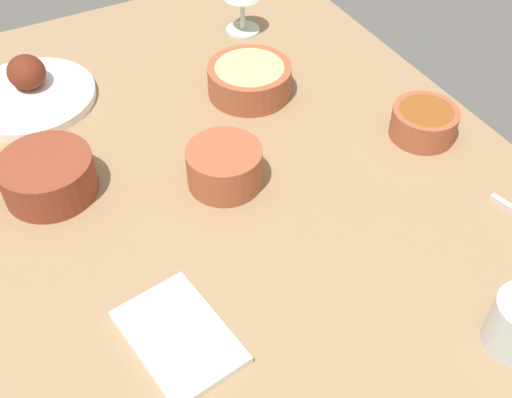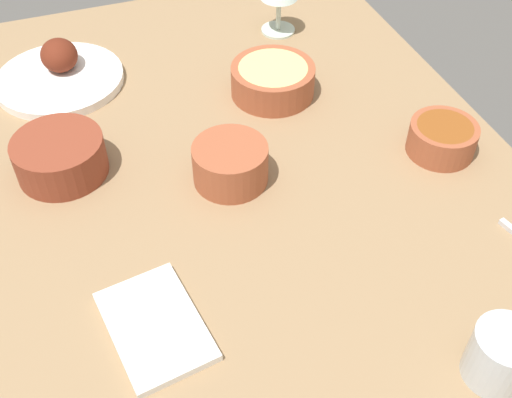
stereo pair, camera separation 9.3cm
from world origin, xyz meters
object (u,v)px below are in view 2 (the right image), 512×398
Objects in this scene: bowl_onions at (60,155)px; bowl_potatoes at (273,79)px; bowl_soup at (442,137)px; water_tumbler at (501,356)px; folded_napkin at (155,326)px; bowl_cream at (230,163)px; plate_near_viewer at (60,73)px.

bowl_potatoes is (8.50, -39.03, -0.39)cm from bowl_onions.
water_tumbler reaches higher than bowl_soup.
bowl_onions is 0.87× the size of folded_napkin.
bowl_cream is 29.26cm from folded_napkin.
bowl_soup is 35.06cm from bowl_cream.
folded_napkin is (-59.63, -3.89, -1.08)cm from plate_near_viewer.
plate_near_viewer is 1.45× the size of folded_napkin.
bowl_cream is at bearing 143.13° from bowl_potatoes.
bowl_onions is at bearing 74.86° from bowl_soup.
bowl_onions is at bearing 173.42° from plate_near_viewer.
plate_near_viewer is 42.49cm from bowl_cream.
plate_near_viewer is at bearing 64.37° from bowl_potatoes.
bowl_onions is 26.84cm from bowl_cream.
bowl_cream is at bearing -149.38° from plate_near_viewer.
bowl_onions is 1.85× the size of water_tumbler.
water_tumbler is at bearing 157.31° from bowl_soup.
water_tumbler reaches higher than plate_near_viewer.
folded_napkin is (-33.83, -6.87, -2.83)cm from bowl_onions.
bowl_onions reaches higher than bowl_potatoes.
bowl_cream is (-10.74, -24.60, 0.05)cm from bowl_onions.
water_tumbler is (-79.47, -40.54, 2.15)cm from plate_near_viewer.
bowl_cream is (-19.24, 14.43, 0.44)cm from bowl_potatoes.
water_tumbler is (-42.94, -18.92, 0.35)cm from bowl_cream.
water_tumbler is at bearing -140.96° from bowl_onions.
bowl_potatoes is at bearing -115.63° from plate_near_viewer.
bowl_potatoes is (-17.30, -36.05, 1.36)cm from plate_near_viewer.
plate_near_viewer is at bearing 30.62° from bowl_cream.
bowl_cream is at bearing -113.58° from bowl_onions.
bowl_onions is 34.64cm from folded_napkin.
water_tumbler is at bearing -152.97° from plate_near_viewer.
bowl_onions is (-25.80, 2.98, 1.75)cm from plate_near_viewer.
plate_near_viewer reaches higher than bowl_potatoes.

